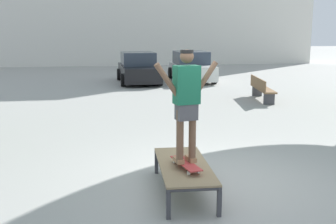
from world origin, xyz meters
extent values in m
plane|color=#999993|center=(0.00, 0.00, 0.00)|extent=(120.00, 120.00, 0.00)
cube|color=#38383D|center=(-0.93, 0.59, 0.19)|extent=(0.06, 0.06, 0.38)
cube|color=#38383D|center=(-0.23, 0.55, 0.19)|extent=(0.06, 0.06, 0.38)
cube|color=#38383D|center=(-1.02, -1.25, 0.19)|extent=(0.06, 0.06, 0.38)
cube|color=#38383D|center=(-0.32, -1.29, 0.19)|extent=(0.06, 0.06, 0.38)
cylinder|color=#38383D|center=(-0.98, -0.33, 0.41)|extent=(0.14, 1.90, 0.05)
cylinder|color=#38383D|center=(-0.28, -0.37, 0.41)|extent=(0.14, 1.90, 0.05)
cylinder|color=#38383D|center=(-0.58, 0.57, 0.41)|extent=(0.76, 0.09, 0.05)
cylinder|color=#38383D|center=(-0.67, -1.27, 0.41)|extent=(0.76, 0.09, 0.05)
cube|color=#847051|center=(-0.63, -0.35, 0.45)|extent=(0.85, 1.94, 0.03)
cube|color=#B23333|center=(-0.64, -0.56, 0.54)|extent=(0.35, 0.82, 0.02)
cylinder|color=silver|center=(-0.77, -0.30, 0.49)|extent=(0.04, 0.06, 0.06)
cylinder|color=silver|center=(-0.62, -0.27, 0.49)|extent=(0.04, 0.06, 0.06)
cylinder|color=silver|center=(-0.66, -0.85, 0.49)|extent=(0.04, 0.06, 0.06)
cylinder|color=silver|center=(-0.51, -0.82, 0.49)|extent=(0.04, 0.06, 0.06)
cylinder|color=brown|center=(-0.74, -0.58, 0.96)|extent=(0.11, 0.11, 0.82)
cube|color=#99704C|center=(-0.75, -0.53, 0.59)|extent=(0.15, 0.25, 0.07)
cylinder|color=brown|center=(-0.54, -0.54, 0.96)|extent=(0.11, 0.11, 0.82)
cube|color=#99704C|center=(-0.55, -0.49, 0.59)|extent=(0.15, 0.25, 0.07)
cube|color=#4C4C51|center=(-0.64, -0.56, 1.34)|extent=(0.33, 0.26, 0.24)
cube|color=#196647|center=(-0.64, -0.56, 1.74)|extent=(0.40, 0.29, 0.56)
cylinder|color=brown|center=(-0.93, -0.62, 1.81)|extent=(0.41, 0.16, 0.52)
cylinder|color=brown|center=(-0.34, -0.50, 1.81)|extent=(0.41, 0.16, 0.52)
sphere|color=brown|center=(-0.64, -0.56, 2.15)|extent=(0.20, 0.20, 0.20)
cylinder|color=black|center=(-0.64, -0.56, 2.22)|extent=(0.19, 0.19, 0.05)
cube|color=black|center=(0.00, 13.83, 0.51)|extent=(1.79, 4.24, 0.70)
cube|color=#2D3847|center=(0.00, 13.98, 1.18)|extent=(1.60, 2.13, 0.64)
cylinder|color=black|center=(0.88, 12.55, 0.30)|extent=(0.23, 0.60, 0.60)
cylinder|color=black|center=(-0.82, 12.51, 0.30)|extent=(0.23, 0.60, 0.60)
cylinder|color=black|center=(0.82, 15.15, 0.30)|extent=(0.23, 0.60, 0.60)
cylinder|color=black|center=(-0.88, 15.11, 0.30)|extent=(0.23, 0.60, 0.60)
cube|color=silver|center=(2.75, 14.13, 0.51)|extent=(1.74, 4.22, 0.70)
cube|color=#2D3847|center=(2.75, 14.28, 1.18)|extent=(1.58, 2.11, 0.64)
cylinder|color=black|center=(3.58, 12.82, 0.30)|extent=(0.23, 0.60, 0.60)
cylinder|color=black|center=(1.88, 12.84, 0.30)|extent=(0.23, 0.60, 0.60)
cylinder|color=black|center=(3.61, 15.42, 0.30)|extent=(0.23, 0.60, 0.60)
cylinder|color=black|center=(1.91, 15.44, 0.30)|extent=(0.23, 0.60, 0.60)
cube|color=brown|center=(4.04, 7.85, 0.43)|extent=(0.82, 2.44, 0.06)
cube|color=brown|center=(3.84, 7.88, 0.65)|extent=(0.43, 2.38, 0.36)
cube|color=#424247|center=(4.19, 8.79, 0.20)|extent=(0.38, 0.14, 0.40)
cube|color=#424247|center=(3.88, 6.90, 0.20)|extent=(0.38, 0.14, 0.40)
camera|label=1|loc=(-1.88, -6.35, 2.50)|focal=43.83mm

